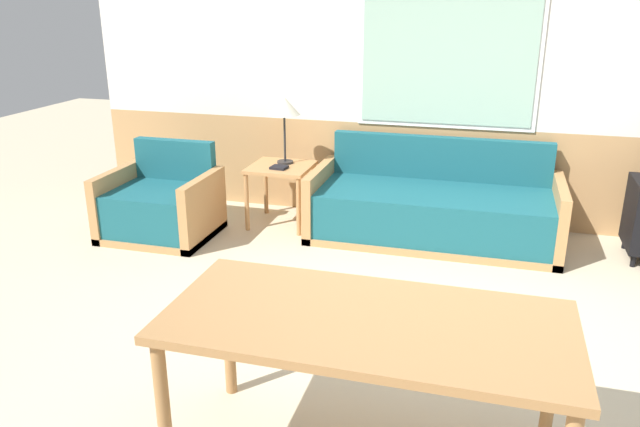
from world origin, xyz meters
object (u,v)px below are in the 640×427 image
side_table (281,175)px  table_lamp (284,108)px  couch (433,211)px  dining_table (367,334)px  armchair (161,207)px

side_table → table_lamp: 0.61m
table_lamp → side_table: bearing=-96.4°
couch → side_table: couch is taller
side_table → dining_table: size_ratio=0.33×
side_table → table_lamp: (0.01, 0.10, 0.60)m
armchair → dining_table: armchair is taller
couch → armchair: (-2.31, -0.56, -0.00)m
armchair → table_lamp: bearing=31.0°
couch → side_table: size_ratio=3.76×
armchair → dining_table: size_ratio=0.53×
couch → dining_table: size_ratio=1.23×
armchair → side_table: armchair is taller
armchair → couch: bearing=9.5°
table_lamp → dining_table: size_ratio=0.35×
couch → side_table: (-1.39, 0.00, 0.21)m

